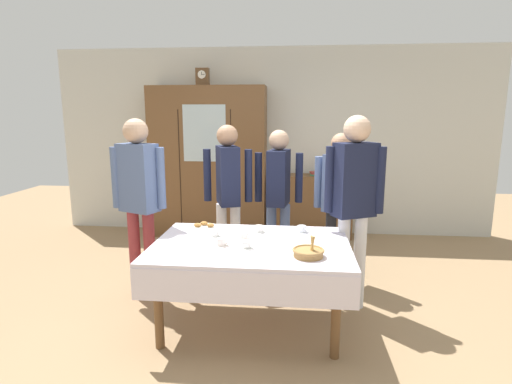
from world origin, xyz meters
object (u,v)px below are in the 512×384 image
Objects in this scene: wall_cabinet at (209,162)px; spoon_far_left at (223,255)px; tea_cup_near_right at (215,234)px; spoon_back_edge at (301,241)px; tea_cup_mid_right at (302,229)px; tea_cup_front_edge at (221,243)px; pastry_plate at (204,227)px; person_by_cabinet at (279,188)px; bread_basket at (308,252)px; person_behind_table_right at (228,186)px; person_beside_shelf at (354,193)px; tea_cup_near_left at (259,229)px; tea_cup_center at (243,237)px; dining_table at (251,255)px; mantel_clock at (203,77)px; person_behind_table_left at (339,194)px; book_stack at (314,174)px; person_near_right_end at (139,190)px; bookshelf_low at (313,206)px; tea_cup_back_edge at (246,245)px.

wall_cabinet is 18.04× the size of spoon_far_left.
tea_cup_near_right is 0.75m from spoon_back_edge.
tea_cup_front_edge is at bearing -145.90° from tea_cup_mid_right.
person_by_cabinet is (0.66, 0.76, 0.23)m from pastry_plate.
bread_basket is at bearing -35.62° from pastry_plate.
person_behind_table_right is 0.94× the size of person_beside_shelf.
tea_cup_near_left is 0.27m from tea_cup_center.
dining_table is at bearing 14.20° from tea_cup_front_edge.
mantel_clock reaches higher than person_behind_table_left.
spoon_back_edge is (-0.05, 0.35, -0.03)m from bread_basket.
spoon_back_edge is at bearing 1.39° from tea_cup_center.
book_stack is at bearing 76.82° from dining_table.
dining_table is 1.00× the size of person_by_cabinet.
book_stack is 1.56× the size of tea_cup_front_edge.
person_behind_table_left is (1.14, 0.86, 0.20)m from tea_cup_near_right.
tea_cup_near_left is at bearing -8.03° from person_near_right_end.
book_stack is 1.70× the size of spoon_back_edge.
tea_cup_near_left is 0.08× the size of person_behind_table_left.
bookshelf_low is 2.66m from tea_cup_near_right.
mantel_clock is 3.35m from spoon_far_left.
person_by_cabinet is at bearing 102.33° from spoon_back_edge.
tea_cup_near_left is 1.21m from person_near_right_end.
spoon_back_edge is 1.14m from person_by_cabinet.
tea_cup_back_edge is 1.29m from person_near_right_end.
person_behind_table_left is 0.91× the size of person_near_right_end.
person_beside_shelf reaches higher than book_stack.
person_beside_shelf is at bearing -25.72° from person_behind_table_right.
bread_basket reaches higher than spoon_back_edge.
bread_basket reaches higher than dining_table.
tea_cup_near_right is (-0.33, 0.18, 0.12)m from dining_table.
person_behind_table_right is at bearing 119.19° from tea_cup_near_left.
dining_table is at bearing -70.84° from wall_cabinet.
tea_cup_back_edge is 0.08× the size of person_behind_table_right.
tea_cup_front_edge is at bearing -75.83° from wall_cabinet.
book_stack is 1.87m from person_behind_table_right.
tea_cup_back_edge is at bearing -103.22° from bookshelf_low.
mantel_clock is 1.85× the size of tea_cup_back_edge.
tea_cup_near_right is 1.44m from person_behind_table_left.
wall_cabinet reaches higher than spoon_far_left.
mantel_clock is at bearing 121.89° from tea_cup_mid_right.
tea_cup_mid_right is at bearing -95.11° from bookshelf_low.
person_behind_table_left is at bearing -83.33° from book_stack.
book_stack is 2.75m from person_near_right_end.
spoon_back_edge is 1.00× the size of spoon_far_left.
person_behind_table_left reaches higher than bread_basket.
tea_cup_front_edge reaches higher than spoon_back_edge.
bookshelf_low is at bearing 74.70° from spoon_far_left.
wall_cabinet is 16.51× the size of tea_cup_back_edge.
tea_cup_near_right is 0.08× the size of person_behind_table_left.
mantel_clock is at bearing -178.14° from book_stack.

